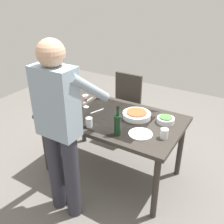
{
  "coord_description": "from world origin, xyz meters",
  "views": [
    {
      "loc": [
        -1.25,
        2.08,
        2.04
      ],
      "look_at": [
        0.0,
        0.0,
        0.8
      ],
      "focal_mm": 40.8,
      "sensor_mm": 36.0,
      "label": 1
    }
  ],
  "objects_px": {
    "dining_table": "(112,122)",
    "water_cup_near_left": "(89,122)",
    "side_bowl_bread": "(74,109)",
    "person_server": "(60,125)",
    "dinner_plate_near": "(140,134)",
    "wine_bottle": "(118,124)",
    "wine_glass_right": "(86,99)",
    "wine_glass_left": "(53,101)",
    "side_bowl_salad": "(166,120)",
    "water_cup_far_left": "(164,134)",
    "chair_near": "(125,102)",
    "serving_bowl_pasta": "(137,115)",
    "water_cup_near_right": "(74,120)"
  },
  "relations": [
    {
      "from": "wine_bottle",
      "to": "serving_bowl_pasta",
      "type": "bearing_deg",
      "value": -90.79
    },
    {
      "from": "dining_table",
      "to": "water_cup_near_left",
      "type": "height_order",
      "value": "water_cup_near_left"
    },
    {
      "from": "wine_glass_right",
      "to": "wine_glass_left",
      "type": "bearing_deg",
      "value": 38.87
    },
    {
      "from": "side_bowl_salad",
      "to": "dinner_plate_near",
      "type": "height_order",
      "value": "side_bowl_salad"
    },
    {
      "from": "side_bowl_bread",
      "to": "water_cup_near_left",
      "type": "bearing_deg",
      "value": 151.29
    },
    {
      "from": "serving_bowl_pasta",
      "to": "water_cup_near_left",
      "type": "bearing_deg",
      "value": 52.75
    },
    {
      "from": "side_bowl_bread",
      "to": "person_server",
      "type": "bearing_deg",
      "value": 119.38
    },
    {
      "from": "wine_bottle",
      "to": "water_cup_far_left",
      "type": "relative_size",
      "value": 3.09
    },
    {
      "from": "wine_glass_left",
      "to": "water_cup_far_left",
      "type": "xyz_separation_m",
      "value": [
        -1.29,
        -0.07,
        -0.06
      ]
    },
    {
      "from": "dinner_plate_near",
      "to": "wine_glass_right",
      "type": "bearing_deg",
      "value": -15.03
    },
    {
      "from": "serving_bowl_pasta",
      "to": "side_bowl_bread",
      "type": "xyz_separation_m",
      "value": [
        0.66,
        0.23,
        0.0
      ]
    },
    {
      "from": "wine_glass_right",
      "to": "dining_table",
      "type": "bearing_deg",
      "value": 174.67
    },
    {
      "from": "wine_bottle",
      "to": "dinner_plate_near",
      "type": "relative_size",
      "value": 1.29
    },
    {
      "from": "dining_table",
      "to": "wine_glass_left",
      "type": "xyz_separation_m",
      "value": [
        0.65,
        0.19,
        0.18
      ]
    },
    {
      "from": "person_server",
      "to": "water_cup_far_left",
      "type": "xyz_separation_m",
      "value": [
        -0.73,
        -0.57,
        -0.16
      ]
    },
    {
      "from": "wine_glass_left",
      "to": "side_bowl_bread",
      "type": "xyz_separation_m",
      "value": [
        -0.23,
        -0.07,
        -0.07
      ]
    },
    {
      "from": "chair_near",
      "to": "wine_glass_right",
      "type": "distance_m",
      "value": 0.85
    },
    {
      "from": "person_server",
      "to": "side_bowl_salad",
      "type": "height_order",
      "value": "person_server"
    },
    {
      "from": "dinner_plate_near",
      "to": "dining_table",
      "type": "bearing_deg",
      "value": -22.91
    },
    {
      "from": "water_cup_near_left",
      "to": "water_cup_near_right",
      "type": "xyz_separation_m",
      "value": [
        0.15,
        0.05,
        0.0
      ]
    },
    {
      "from": "person_server",
      "to": "side_bowl_salad",
      "type": "distance_m",
      "value": 1.08
    },
    {
      "from": "person_server",
      "to": "wine_bottle",
      "type": "xyz_separation_m",
      "value": [
        -0.33,
        -0.41,
        -0.1
      ]
    },
    {
      "from": "wine_glass_right",
      "to": "water_cup_far_left",
      "type": "xyz_separation_m",
      "value": [
        -1.01,
        0.16,
        -0.06
      ]
    },
    {
      "from": "chair_near",
      "to": "person_server",
      "type": "height_order",
      "value": "person_server"
    },
    {
      "from": "wine_bottle",
      "to": "wine_glass_left",
      "type": "relative_size",
      "value": 1.96
    },
    {
      "from": "serving_bowl_pasta",
      "to": "dinner_plate_near",
      "type": "xyz_separation_m",
      "value": [
        -0.18,
        0.29,
        -0.03
      ]
    },
    {
      "from": "water_cup_far_left",
      "to": "person_server",
      "type": "bearing_deg",
      "value": 38.07
    },
    {
      "from": "wine_bottle",
      "to": "side_bowl_salad",
      "type": "relative_size",
      "value": 1.64
    },
    {
      "from": "person_server",
      "to": "side_bowl_bread",
      "type": "bearing_deg",
      "value": -60.62
    },
    {
      "from": "serving_bowl_pasta",
      "to": "side_bowl_salad",
      "type": "xyz_separation_m",
      "value": [
        -0.3,
        -0.05,
        0.0
      ]
    },
    {
      "from": "person_server",
      "to": "water_cup_near_right",
      "type": "relative_size",
      "value": 16.97
    },
    {
      "from": "person_server",
      "to": "serving_bowl_pasta",
      "type": "bearing_deg",
      "value": -112.64
    },
    {
      "from": "water_cup_far_left",
      "to": "side_bowl_salad",
      "type": "height_order",
      "value": "water_cup_far_left"
    },
    {
      "from": "dining_table",
      "to": "water_cup_far_left",
      "type": "distance_m",
      "value": 0.66
    },
    {
      "from": "water_cup_far_left",
      "to": "dinner_plate_near",
      "type": "bearing_deg",
      "value": 14.63
    },
    {
      "from": "serving_bowl_pasta",
      "to": "dining_table",
      "type": "bearing_deg",
      "value": 24.58
    },
    {
      "from": "water_cup_near_right",
      "to": "side_bowl_bread",
      "type": "distance_m",
      "value": 0.3
    },
    {
      "from": "person_server",
      "to": "dinner_plate_near",
      "type": "distance_m",
      "value": 0.76
    },
    {
      "from": "chair_near",
      "to": "person_server",
      "type": "xyz_separation_m",
      "value": [
        -0.18,
        1.51,
        0.43
      ]
    },
    {
      "from": "wine_bottle",
      "to": "side_bowl_bread",
      "type": "height_order",
      "value": "wine_bottle"
    },
    {
      "from": "person_server",
      "to": "dining_table",
      "type": "bearing_deg",
      "value": -97.87
    },
    {
      "from": "chair_near",
      "to": "wine_glass_right",
      "type": "height_order",
      "value": "chair_near"
    },
    {
      "from": "side_bowl_salad",
      "to": "person_server",
      "type": "bearing_deg",
      "value": 53.24
    },
    {
      "from": "person_server",
      "to": "wine_glass_right",
      "type": "bearing_deg",
      "value": -69.36
    },
    {
      "from": "serving_bowl_pasta",
      "to": "dinner_plate_near",
      "type": "height_order",
      "value": "serving_bowl_pasta"
    },
    {
      "from": "dining_table",
      "to": "serving_bowl_pasta",
      "type": "relative_size",
      "value": 5.03
    },
    {
      "from": "side_bowl_bread",
      "to": "dinner_plate_near",
      "type": "xyz_separation_m",
      "value": [
        -0.84,
        0.06,
        -0.03
      ]
    },
    {
      "from": "person_server",
      "to": "water_cup_near_left",
      "type": "xyz_separation_m",
      "value": [
        -0.02,
        -0.39,
        -0.16
      ]
    },
    {
      "from": "person_server",
      "to": "serving_bowl_pasta",
      "type": "xyz_separation_m",
      "value": [
        -0.34,
        -0.81,
        -0.18
      ]
    },
    {
      "from": "side_bowl_bread",
      "to": "dinner_plate_near",
      "type": "relative_size",
      "value": 0.7
    }
  ]
}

